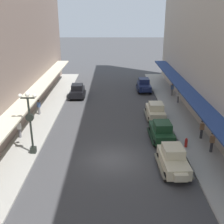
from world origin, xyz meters
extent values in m
plane|color=#424244|center=(0.00, 0.00, 0.00)|extent=(200.00, 200.00, 0.00)
cube|color=#A8A59E|center=(-7.50, 0.00, 0.07)|extent=(3.00, 60.00, 0.15)
cube|color=#A8A59E|center=(7.50, 0.00, 0.07)|extent=(3.00, 60.00, 0.15)
cube|color=beige|center=(-8.10, 0.00, 3.00)|extent=(1.80, 54.00, 0.16)
cube|color=navy|center=(8.10, 0.00, 3.00)|extent=(1.80, 54.00, 0.16)
cube|color=black|center=(-4.60, 16.54, 0.74)|extent=(1.84, 3.96, 0.80)
cube|color=black|center=(-4.59, 16.29, 1.49)|extent=(1.50, 1.75, 0.70)
cube|color=#8C9EA8|center=(-4.59, 16.29, 1.49)|extent=(1.43, 1.71, 0.42)
cube|color=black|center=(-4.68, 18.67, 0.79)|extent=(0.95, 0.39, 0.52)
cube|color=black|center=(-5.55, 16.51, 0.42)|extent=(0.36, 3.52, 0.12)
cube|color=black|center=(-3.65, 16.58, 0.42)|extent=(0.36, 3.52, 0.12)
cylinder|color=black|center=(-5.46, 17.88, 0.34)|extent=(0.24, 0.69, 0.68)
cylinder|color=black|center=(-3.84, 17.94, 0.34)|extent=(0.24, 0.69, 0.68)
cylinder|color=black|center=(-5.36, 15.15, 0.34)|extent=(0.24, 0.69, 0.68)
cylinder|color=black|center=(-3.74, 15.21, 0.34)|extent=(0.24, 0.69, 0.68)
cube|color=#193D23|center=(4.51, 3.54, 0.74)|extent=(1.82, 3.95, 0.80)
cube|color=#193D23|center=(4.52, 3.29, 1.49)|extent=(1.49, 1.74, 0.70)
cube|color=#8C9EA8|center=(4.52, 3.29, 1.49)|extent=(1.42, 1.71, 0.42)
cube|color=#193D23|center=(4.45, 5.66, 0.79)|extent=(0.95, 0.39, 0.52)
cube|color=black|center=(3.56, 3.51, 0.42)|extent=(0.35, 3.52, 0.12)
cube|color=black|center=(5.46, 3.56, 0.42)|extent=(0.35, 3.52, 0.12)
cylinder|color=black|center=(3.66, 4.88, 0.34)|extent=(0.24, 0.69, 0.68)
cylinder|color=black|center=(5.28, 4.92, 0.34)|extent=(0.24, 0.69, 0.68)
cylinder|color=black|center=(3.75, 2.15, 0.34)|extent=(0.24, 0.69, 0.68)
cylinder|color=black|center=(5.36, 2.20, 0.34)|extent=(0.24, 0.69, 0.68)
cube|color=#19234C|center=(4.65, 19.47, 0.74)|extent=(1.74, 3.92, 0.80)
cube|color=#19234C|center=(4.65, 19.72, 1.49)|extent=(1.46, 1.71, 0.70)
cube|color=#8C9EA8|center=(4.65, 19.72, 1.49)|extent=(1.38, 1.68, 0.42)
cube|color=#19234C|center=(4.67, 17.34, 0.79)|extent=(0.94, 0.37, 0.52)
cube|color=black|center=(5.60, 19.48, 0.42)|extent=(0.28, 3.51, 0.12)
cube|color=black|center=(3.70, 19.46, 0.42)|extent=(0.28, 3.51, 0.12)
cylinder|color=black|center=(5.47, 18.11, 0.34)|extent=(0.23, 0.68, 0.68)
cylinder|color=black|center=(3.86, 18.09, 0.34)|extent=(0.23, 0.68, 0.68)
cylinder|color=black|center=(5.45, 20.84, 0.34)|extent=(0.23, 0.68, 0.68)
cylinder|color=black|center=(3.83, 20.82, 0.34)|extent=(0.23, 0.68, 0.68)
cube|color=beige|center=(4.52, -1.52, 0.74)|extent=(1.81, 3.95, 0.80)
cube|color=beige|center=(4.51, -1.27, 1.49)|extent=(1.49, 1.74, 0.70)
cube|color=#8C9EA8|center=(4.51, -1.27, 1.49)|extent=(1.42, 1.71, 0.42)
cube|color=beige|center=(4.58, -3.65, 0.79)|extent=(0.95, 0.39, 0.52)
cube|color=#6D6856|center=(5.47, -1.49, 0.42)|extent=(0.34, 3.52, 0.12)
cube|color=#6D6856|center=(3.57, -1.55, 0.42)|extent=(0.34, 3.52, 0.12)
cylinder|color=black|center=(5.37, -2.86, 0.34)|extent=(0.24, 0.69, 0.68)
cylinder|color=black|center=(3.76, -2.91, 0.34)|extent=(0.24, 0.69, 0.68)
cylinder|color=black|center=(5.29, -0.13, 0.34)|extent=(0.24, 0.69, 0.68)
cylinder|color=black|center=(3.67, -0.18, 0.34)|extent=(0.24, 0.69, 0.68)
cube|color=beige|center=(4.75, 8.84, 0.74)|extent=(1.73, 3.91, 0.80)
cube|color=beige|center=(4.75, 8.59, 1.49)|extent=(1.45, 1.71, 0.70)
cube|color=#8C9EA8|center=(4.75, 8.59, 1.49)|extent=(1.38, 1.68, 0.42)
cube|color=beige|center=(4.76, 10.97, 0.79)|extent=(0.94, 0.37, 0.52)
cube|color=#6D6856|center=(3.80, 8.85, 0.42)|extent=(0.27, 3.51, 0.12)
cube|color=#6D6856|center=(5.70, 8.83, 0.42)|extent=(0.27, 3.51, 0.12)
cylinder|color=black|center=(3.95, 10.21, 0.34)|extent=(0.23, 0.68, 0.68)
cylinder|color=black|center=(5.56, 10.20, 0.34)|extent=(0.23, 0.68, 0.68)
cylinder|color=black|center=(3.93, 7.48, 0.34)|extent=(0.23, 0.68, 0.68)
cylinder|color=black|center=(5.54, 7.47, 0.34)|extent=(0.23, 0.68, 0.68)
cube|color=black|center=(-6.40, 0.90, 0.40)|extent=(0.44, 0.44, 0.50)
cylinder|color=black|center=(-6.40, 0.90, 2.75)|extent=(0.16, 0.16, 4.20)
cube|color=black|center=(-6.40, 0.90, 4.85)|extent=(1.10, 0.10, 0.10)
sphere|color=white|center=(-6.95, 0.90, 5.03)|extent=(0.32, 0.32, 0.32)
sphere|color=white|center=(-5.85, 0.90, 5.03)|extent=(0.32, 0.32, 0.32)
sphere|color=white|center=(-6.40, 0.90, 5.13)|extent=(0.36, 0.36, 0.36)
cylinder|color=black|center=(-6.40, 0.90, 3.25)|extent=(0.64, 0.18, 0.64)
cylinder|color=silver|center=(-6.40, 1.00, 3.25)|extent=(0.56, 0.02, 0.56)
cylinder|color=#B21E19|center=(6.35, 1.90, 0.50)|extent=(0.24, 0.24, 0.70)
sphere|color=#B21E19|center=(6.35, 1.90, 0.87)|extent=(0.20, 0.20, 0.20)
cylinder|color=slate|center=(-8.37, 3.74, 0.57)|extent=(0.24, 0.24, 0.85)
cube|color=white|center=(-8.37, 3.74, 1.28)|extent=(0.36, 0.22, 0.56)
sphere|color=tan|center=(-8.37, 3.74, 1.68)|extent=(0.22, 0.22, 0.22)
cylinder|color=black|center=(-8.37, 3.74, 1.80)|extent=(0.28, 0.28, 0.04)
cylinder|color=slate|center=(-8.08, 9.69, 0.57)|extent=(0.24, 0.24, 0.85)
cube|color=#3F598C|center=(-8.08, 9.69, 1.28)|extent=(0.36, 0.22, 0.56)
sphere|color=brown|center=(-8.08, 9.69, 1.68)|extent=(0.22, 0.22, 0.22)
cylinder|color=black|center=(-8.08, 9.69, 1.80)|extent=(0.28, 0.28, 0.04)
cylinder|color=slate|center=(8.19, 16.89, 0.57)|extent=(0.24, 0.24, 0.85)
cube|color=#3F598C|center=(8.19, 16.89, 1.28)|extent=(0.36, 0.22, 0.56)
sphere|color=brown|center=(8.19, 16.89, 1.68)|extent=(0.22, 0.22, 0.22)
cylinder|color=#2D2D33|center=(8.15, 3.60, 0.57)|extent=(0.24, 0.24, 0.85)
cube|color=#8C6647|center=(8.15, 3.60, 1.28)|extent=(0.36, 0.22, 0.56)
sphere|color=beige|center=(8.15, 3.60, 1.68)|extent=(0.22, 0.22, 0.22)
cylinder|color=black|center=(8.15, 3.60, 1.80)|extent=(0.28, 0.28, 0.04)
cylinder|color=#2D2D33|center=(8.21, 1.04, 0.57)|extent=(0.24, 0.24, 0.85)
cube|color=#8C6647|center=(8.21, 1.04, 1.28)|extent=(0.36, 0.22, 0.56)
sphere|color=tan|center=(8.21, 1.04, 1.68)|extent=(0.22, 0.22, 0.22)
cylinder|color=black|center=(8.21, 1.04, 1.80)|extent=(0.28, 0.28, 0.04)
cylinder|color=slate|center=(8.32, 13.79, 0.57)|extent=(0.24, 0.24, 0.85)
cube|color=white|center=(8.32, 13.79, 1.28)|extent=(0.36, 0.22, 0.56)
sphere|color=brown|center=(8.32, 13.79, 1.68)|extent=(0.22, 0.22, 0.22)
cylinder|color=black|center=(8.32, 13.79, 1.80)|extent=(0.28, 0.28, 0.04)
camera|label=1|loc=(0.04, -19.18, 11.22)|focal=44.32mm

